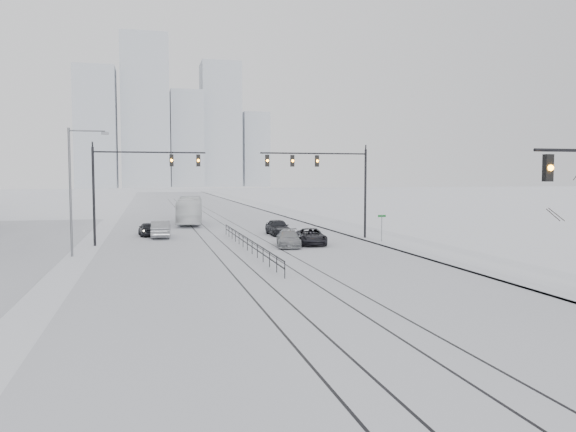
# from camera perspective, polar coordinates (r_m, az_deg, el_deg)

# --- Properties ---
(ground) EXTENTS (500.00, 500.00, 0.00)m
(ground) POSITION_cam_1_polar(r_m,az_deg,el_deg) (14.83, 17.26, -18.52)
(ground) COLOR white
(ground) RESTS_ON ground
(road) EXTENTS (22.00, 260.00, 0.02)m
(road) POSITION_cam_1_polar(r_m,az_deg,el_deg) (72.24, -8.22, -0.44)
(road) COLOR silver
(road) RESTS_ON ground
(sidewalk_east) EXTENTS (5.00, 260.00, 0.16)m
(sidewalk_east) POSITION_cam_1_polar(r_m,az_deg,el_deg) (74.80, 2.12, -0.19)
(sidewalk_east) COLOR white
(sidewalk_east) RESTS_ON ground
(curb) EXTENTS (0.10, 260.00, 0.12)m
(curb) POSITION_cam_1_polar(r_m,az_deg,el_deg) (74.16, 0.30, -0.24)
(curb) COLOR gray
(curb) RESTS_ON ground
(tram_rails) EXTENTS (5.30, 180.00, 0.01)m
(tram_rails) POSITION_cam_1_polar(r_m,az_deg,el_deg) (52.47, -6.02, -2.10)
(tram_rails) COLOR black
(tram_rails) RESTS_ON ground
(skyline) EXTENTS (96.00, 48.00, 72.00)m
(skyline) POSITION_cam_1_polar(r_m,az_deg,el_deg) (286.64, -11.63, 9.01)
(skyline) COLOR #A5ACB5
(skyline) RESTS_ON ground
(traffic_mast_ne) EXTENTS (9.60, 0.37, 8.00)m
(traffic_mast_ne) POSITION_cam_1_polar(r_m,az_deg,el_deg) (49.12, 4.25, 4.20)
(traffic_mast_ne) COLOR black
(traffic_mast_ne) RESTS_ON ground
(traffic_mast_nw) EXTENTS (9.10, 0.37, 8.00)m
(traffic_mast_nw) POSITION_cam_1_polar(r_m,az_deg,el_deg) (47.68, -15.60, 3.84)
(traffic_mast_nw) COLOR black
(traffic_mast_nw) RESTS_ON ground
(street_light_west) EXTENTS (2.73, 0.25, 9.00)m
(street_light_west) POSITION_cam_1_polar(r_m,az_deg,el_deg) (41.96, -20.86, 3.21)
(street_light_west) COLOR #595B60
(street_light_west) RESTS_ON ground
(median_fence) EXTENTS (0.06, 24.00, 1.00)m
(median_fence) POSITION_cam_1_polar(r_m,az_deg,el_deg) (42.59, -4.15, -2.84)
(median_fence) COLOR black
(median_fence) RESTS_ON ground
(street_sign) EXTENTS (0.70, 0.06, 2.40)m
(street_sign) POSITION_cam_1_polar(r_m,az_deg,el_deg) (47.79, 9.50, -0.83)
(street_sign) COLOR #595B60
(street_sign) RESTS_ON ground
(sedan_sb_inner) EXTENTS (1.91, 4.00, 1.32)m
(sedan_sb_inner) POSITION_cam_1_polar(r_m,az_deg,el_deg) (54.50, -14.05, -1.29)
(sedan_sb_inner) COLOR black
(sedan_sb_inner) RESTS_ON ground
(sedan_sb_outer) EXTENTS (1.89, 4.83, 1.57)m
(sedan_sb_outer) POSITION_cam_1_polar(r_m,az_deg,el_deg) (52.68, -12.78, -1.32)
(sedan_sb_outer) COLOR gray
(sedan_sb_outer) RESTS_ON ground
(sedan_nb_front) EXTENTS (2.86, 5.02, 1.32)m
(sedan_nb_front) POSITION_cam_1_polar(r_m,az_deg,el_deg) (46.25, 2.36, -2.12)
(sedan_nb_front) COLOR black
(sedan_nb_front) RESTS_ON ground
(sedan_nb_right) EXTENTS (2.68, 4.81, 1.32)m
(sedan_nb_right) POSITION_cam_1_polar(r_m,az_deg,el_deg) (44.75, 0.05, -2.32)
(sedan_nb_right) COLOR gray
(sedan_nb_right) RESTS_ON ground
(sedan_nb_far) EXTENTS (1.92, 4.50, 1.52)m
(sedan_nb_far) POSITION_cam_1_polar(r_m,az_deg,el_deg) (53.58, -1.02, -1.16)
(sedan_nb_far) COLOR black
(sedan_nb_far) RESTS_ON ground
(box_truck) EXTENTS (3.83, 11.63, 3.18)m
(box_truck) POSITION_cam_1_polar(r_m,az_deg,el_deg) (66.56, -9.95, 0.52)
(box_truck) COLOR white
(box_truck) RESTS_ON ground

